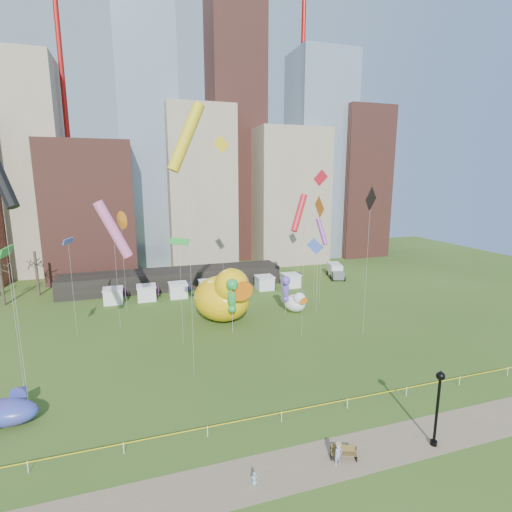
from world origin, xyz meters
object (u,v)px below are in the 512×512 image
object	(u,v)px
park_bench	(343,452)
woman	(338,455)
small_duck	(296,302)
seahorse_purple	(286,287)
seahorse_green	(232,293)
whale_inflatable	(6,410)
big_duck	(224,296)
toddler	(254,479)
lamppost	(438,400)
box_truck	(335,271)

from	to	relation	value
park_bench	woman	bearing A→B (deg)	-125.54
small_duck	seahorse_purple	distance (m)	3.02
seahorse_green	seahorse_purple	xyz separation A→B (m)	(9.06, 4.59, -1.29)
whale_inflatable	park_bench	size ratio (longest dim) A/B	3.54
seahorse_purple	whale_inflatable	bearing A→B (deg)	-132.63
small_duck	woman	size ratio (longest dim) A/B	2.85
big_duck	toddler	size ratio (longest dim) A/B	11.78
big_duck	lamppost	size ratio (longest dim) A/B	1.84
lamppost	woman	bearing A→B (deg)	177.09
whale_inflatable	box_truck	xyz separation A→B (m)	(47.97, 33.01, 0.29)
small_duck	lamppost	size ratio (longest dim) A/B	0.73
big_duck	box_truck	xyz separation A→B (m)	(26.27, 16.37, -2.22)
seahorse_purple	woman	xyz separation A→B (m)	(-7.96, -29.01, -3.17)
big_duck	lamppost	distance (m)	30.59
seahorse_green	seahorse_purple	bearing A→B (deg)	28.58
seahorse_green	box_truck	world-z (taller)	seahorse_green
big_duck	seahorse_green	world-z (taller)	big_duck
big_duck	seahorse_purple	distance (m)	9.12
seahorse_purple	woman	size ratio (longest dim) A/B	3.62
box_truck	woman	size ratio (longest dim) A/B	4.24
seahorse_green	park_bench	distance (m)	24.51
whale_inflatable	toddler	bearing A→B (deg)	-21.22
small_duck	seahorse_green	xyz separation A→B (m)	(-10.70, -4.76, 3.82)
small_duck	woman	distance (m)	30.72
woman	small_duck	bearing A→B (deg)	68.85
park_bench	lamppost	distance (m)	7.72
small_duck	box_truck	size ratio (longest dim) A/B	0.67
small_duck	toddler	xyz separation A→B (m)	(-15.56, -29.14, -0.94)
big_duck	toddler	distance (m)	29.42
big_duck	lamppost	bearing A→B (deg)	-89.87
park_bench	big_duck	bearing A→B (deg)	115.06
park_bench	lamppost	xyz separation A→B (m)	(7.00, -0.83, 3.14)
lamppost	small_duck	bearing A→B (deg)	86.28
seahorse_green	lamppost	distance (m)	26.37
park_bench	box_truck	distance (m)	51.06
big_duck	small_duck	world-z (taller)	big_duck
big_duck	whale_inflatable	size ratio (longest dim) A/B	1.66
big_duck	seahorse_purple	xyz separation A→B (m)	(9.11, 0.11, 0.40)
seahorse_purple	box_truck	world-z (taller)	seahorse_purple
seahorse_purple	whale_inflatable	xyz separation A→B (m)	(-30.82, -16.76, -2.91)
park_bench	lamppost	size ratio (longest dim) A/B	0.31
park_bench	box_truck	world-z (taller)	box_truck
small_duck	woman	bearing A→B (deg)	-121.54
box_truck	lamppost	bearing A→B (deg)	-93.78
seahorse_green	park_bench	bearing A→B (deg)	-84.03
small_duck	seahorse_green	distance (m)	12.32
park_bench	toddler	world-z (taller)	toddler
seahorse_purple	park_bench	distance (m)	29.69
small_duck	park_bench	bearing A→B (deg)	-120.58
box_truck	woman	xyz separation A→B (m)	(-25.11, -45.26, -0.55)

